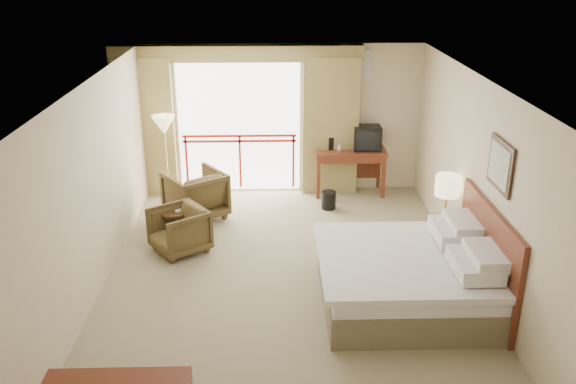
{
  "coord_description": "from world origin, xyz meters",
  "views": [
    {
      "loc": [
        -0.22,
        -7.29,
        4.18
      ],
      "look_at": [
        0.0,
        0.4,
        1.14
      ],
      "focal_mm": 38.0,
      "sensor_mm": 36.0,
      "label": 1
    }
  ],
  "objects_px": {
    "side_table": "(175,220)",
    "table_lamp": "(448,186)",
    "floor_lamp": "(164,128)",
    "bed": "(409,277)",
    "nightstand": "(444,237)",
    "armchair_far": "(197,217)",
    "wastebasket": "(329,200)",
    "tv": "(367,138)",
    "desk": "(349,158)",
    "armchair_near": "(181,251)"
  },
  "relations": [
    {
      "from": "side_table",
      "to": "table_lamp",
      "type": "bearing_deg",
      "value": -7.4
    },
    {
      "from": "side_table",
      "to": "floor_lamp",
      "type": "distance_m",
      "value": 1.96
    },
    {
      "from": "bed",
      "to": "nightstand",
      "type": "xyz_separation_m",
      "value": [
        0.8,
        1.3,
        -0.09
      ]
    },
    {
      "from": "bed",
      "to": "armchair_far",
      "type": "distance_m",
      "value": 4.12
    },
    {
      "from": "table_lamp",
      "to": "armchair_far",
      "type": "height_order",
      "value": "table_lamp"
    },
    {
      "from": "wastebasket",
      "to": "armchair_far",
      "type": "distance_m",
      "value": 2.3
    },
    {
      "from": "nightstand",
      "to": "floor_lamp",
      "type": "relative_size",
      "value": 0.36
    },
    {
      "from": "tv",
      "to": "wastebasket",
      "type": "bearing_deg",
      "value": -153.44
    },
    {
      "from": "desk",
      "to": "armchair_far",
      "type": "distance_m",
      "value": 3.0
    },
    {
      "from": "desk",
      "to": "floor_lamp",
      "type": "bearing_deg",
      "value": -174.03
    },
    {
      "from": "table_lamp",
      "to": "armchair_near",
      "type": "relative_size",
      "value": 0.85
    },
    {
      "from": "side_table",
      "to": "tv",
      "type": "bearing_deg",
      "value": 31.41
    },
    {
      "from": "wastebasket",
      "to": "nightstand",
      "type": "bearing_deg",
      "value": -49.71
    },
    {
      "from": "bed",
      "to": "wastebasket",
      "type": "relative_size",
      "value": 6.79
    },
    {
      "from": "floor_lamp",
      "to": "wastebasket",
      "type": "bearing_deg",
      "value": -8.26
    },
    {
      "from": "nightstand",
      "to": "armchair_far",
      "type": "height_order",
      "value": "nightstand"
    },
    {
      "from": "bed",
      "to": "desk",
      "type": "height_order",
      "value": "bed"
    },
    {
      "from": "bed",
      "to": "armchair_near",
      "type": "bearing_deg",
      "value": 153.61
    },
    {
      "from": "table_lamp",
      "to": "desk",
      "type": "height_order",
      "value": "table_lamp"
    },
    {
      "from": "nightstand",
      "to": "side_table",
      "type": "height_order",
      "value": "nightstand"
    },
    {
      "from": "nightstand",
      "to": "desk",
      "type": "relative_size",
      "value": 0.44
    },
    {
      "from": "armchair_far",
      "to": "side_table",
      "type": "bearing_deg",
      "value": 42.37
    },
    {
      "from": "wastebasket",
      "to": "tv",
      "type": "bearing_deg",
      "value": 44.88
    },
    {
      "from": "nightstand",
      "to": "desk",
      "type": "height_order",
      "value": "desk"
    },
    {
      "from": "floor_lamp",
      "to": "armchair_near",
      "type": "bearing_deg",
      "value": -76.82
    },
    {
      "from": "armchair_far",
      "to": "side_table",
      "type": "distance_m",
      "value": 1.01
    },
    {
      "from": "wastebasket",
      "to": "floor_lamp",
      "type": "distance_m",
      "value": 3.1
    },
    {
      "from": "wastebasket",
      "to": "desk",
      "type": "bearing_deg",
      "value": 61.17
    },
    {
      "from": "nightstand",
      "to": "side_table",
      "type": "bearing_deg",
      "value": 167.55
    },
    {
      "from": "nightstand",
      "to": "wastebasket",
      "type": "distance_m",
      "value": 2.36
    },
    {
      "from": "nightstand",
      "to": "side_table",
      "type": "xyz_separation_m",
      "value": [
        -4.0,
        0.57,
        0.07
      ]
    },
    {
      "from": "armchair_far",
      "to": "floor_lamp",
      "type": "relative_size",
      "value": 0.57
    },
    {
      "from": "nightstand",
      "to": "floor_lamp",
      "type": "height_order",
      "value": "floor_lamp"
    },
    {
      "from": "table_lamp",
      "to": "desk",
      "type": "xyz_separation_m",
      "value": [
        -1.08,
        2.55,
        -0.41
      ]
    },
    {
      "from": "armchair_far",
      "to": "side_table",
      "type": "relative_size",
      "value": 1.75
    },
    {
      "from": "bed",
      "to": "table_lamp",
      "type": "xyz_separation_m",
      "value": [
        0.8,
        1.35,
        0.69
      ]
    },
    {
      "from": "tv",
      "to": "armchair_near",
      "type": "height_order",
      "value": "tv"
    },
    {
      "from": "wastebasket",
      "to": "floor_lamp",
      "type": "height_order",
      "value": "floor_lamp"
    },
    {
      "from": "wastebasket",
      "to": "side_table",
      "type": "height_order",
      "value": "side_table"
    },
    {
      "from": "bed",
      "to": "armchair_near",
      "type": "xyz_separation_m",
      "value": [
        -3.1,
        1.54,
        -0.38
      ]
    },
    {
      "from": "wastebasket",
      "to": "floor_lamp",
      "type": "xyz_separation_m",
      "value": [
        -2.83,
        0.41,
        1.2
      ]
    },
    {
      "from": "armchair_far",
      "to": "side_table",
      "type": "xyz_separation_m",
      "value": [
        -0.21,
        -0.92,
        0.35
      ]
    },
    {
      "from": "tv",
      "to": "desk",
      "type": "bearing_deg",
      "value": 149.75
    },
    {
      "from": "table_lamp",
      "to": "armchair_far",
      "type": "xyz_separation_m",
      "value": [
        -3.79,
        1.44,
        -1.07
      ]
    },
    {
      "from": "armchair_near",
      "to": "nightstand",
      "type": "bearing_deg",
      "value": 50.92
    },
    {
      "from": "armchair_far",
      "to": "side_table",
      "type": "height_order",
      "value": "side_table"
    },
    {
      "from": "nightstand",
      "to": "bed",
      "type": "bearing_deg",
      "value": -125.89
    },
    {
      "from": "nightstand",
      "to": "desk",
      "type": "xyz_separation_m",
      "value": [
        -1.08,
        2.6,
        0.37
      ]
    },
    {
      "from": "tv",
      "to": "floor_lamp",
      "type": "relative_size",
      "value": 0.31
    },
    {
      "from": "bed",
      "to": "tv",
      "type": "height_order",
      "value": "tv"
    }
  ]
}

